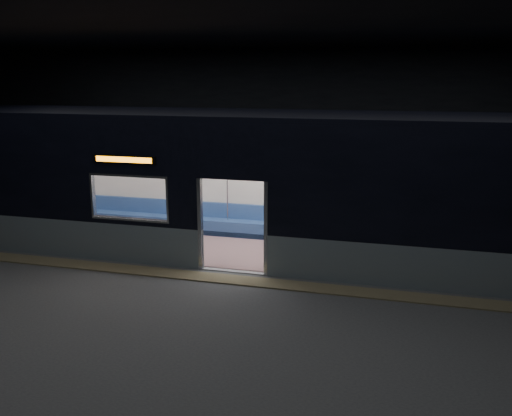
% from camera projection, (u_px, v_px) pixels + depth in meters
% --- Properties ---
extents(station_floor, '(24.00, 14.00, 0.01)m').
position_uv_depth(station_floor, '(218.00, 290.00, 10.85)').
color(station_floor, '#47494C').
rests_on(station_floor, ground).
extents(station_envelope, '(24.00, 14.00, 5.00)m').
position_uv_depth(station_envelope, '(214.00, 104.00, 9.98)').
color(station_envelope, black).
rests_on(station_envelope, station_floor).
extents(tactile_strip, '(22.80, 0.50, 0.03)m').
position_uv_depth(tactile_strip, '(226.00, 279.00, 11.36)').
color(tactile_strip, '#8C7F59').
rests_on(tactile_strip, station_floor).
extents(metro_car, '(18.00, 3.04, 3.35)m').
position_uv_depth(metro_car, '(251.00, 177.00, 12.80)').
color(metro_car, gray).
rests_on(metro_car, station_floor).
extents(passenger, '(0.40, 0.68, 1.36)m').
position_uv_depth(passenger, '(301.00, 212.00, 13.73)').
color(passenger, black).
rests_on(passenger, metro_car).
extents(handbag, '(0.26, 0.23, 0.13)m').
position_uv_depth(handbag, '(300.00, 219.00, 13.54)').
color(handbag, black).
rests_on(handbag, passenger).
extents(transit_map, '(0.95, 0.03, 0.62)m').
position_uv_depth(transit_map, '(409.00, 190.00, 13.21)').
color(transit_map, white).
rests_on(transit_map, metro_car).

